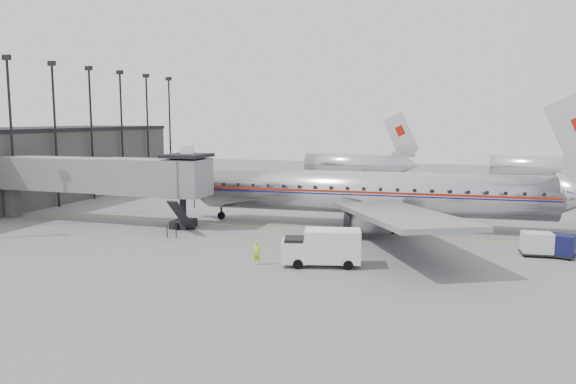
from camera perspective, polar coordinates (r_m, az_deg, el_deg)
name	(u,v)px	position (r m, az deg, el deg)	size (l,w,h in m)	color
ground	(271,244)	(42.37, -1.70, -5.27)	(160.00, 160.00, 0.00)	slate
terminal	(8,168)	(68.57, -26.56, 2.22)	(12.00, 46.00, 8.00)	#393734
apron_line	(329,231)	(47.18, 4.17, -3.96)	(0.15, 60.00, 0.01)	gold
jet_bridge	(109,177)	(52.61, -17.74, 1.49)	(21.00, 6.20, 7.10)	slate
floodlight_masts	(74,127)	(66.33, -20.91, 6.15)	(0.90, 42.25, 15.25)	black
distant_aircraft_near	(354,164)	(82.72, 6.77, 2.85)	(16.39, 3.20, 10.26)	silver
distant_aircraft_mid	(544,166)	(85.90, 24.60, 2.40)	(16.39, 3.20, 10.26)	silver
airliner	(380,193)	(48.94, 9.30, -0.10)	(37.37, 34.58, 11.81)	silver
service_van	(322,247)	(35.95, 3.50, -5.59)	(5.29, 3.02, 2.35)	silver
baggage_cart_navy	(559,245)	(42.34, 25.83, -4.88)	(2.38, 2.07, 1.58)	#0E0F39
baggage_cart_white	(537,243)	(42.15, 23.97, -4.80)	(2.20, 1.76, 1.61)	silver
ramp_worker	(257,253)	(36.34, -3.17, -6.21)	(0.56, 0.36, 1.52)	#AADE1A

